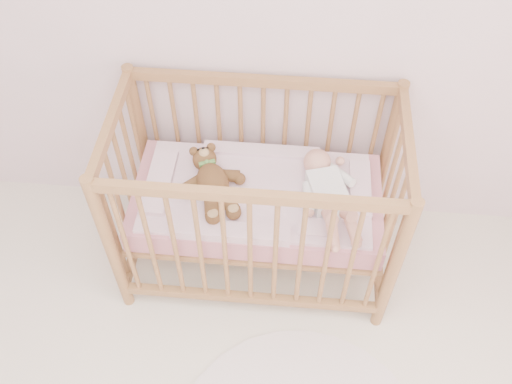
# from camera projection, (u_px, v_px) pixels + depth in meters

# --- Properties ---
(wall_back) EXTENTS (4.00, 0.02, 2.70)m
(wall_back) POSITION_uv_depth(u_px,v_px,m) (249.00, 1.00, 2.42)
(wall_back) COLOR silver
(wall_back) RESTS_ON floor
(crib) EXTENTS (1.36, 0.76, 1.00)m
(crib) POSITION_uv_depth(u_px,v_px,m) (257.00, 200.00, 2.82)
(crib) COLOR #A27144
(crib) RESTS_ON floor
(mattress) EXTENTS (1.22, 0.62, 0.13)m
(mattress) POSITION_uv_depth(u_px,v_px,m) (257.00, 201.00, 2.84)
(mattress) COLOR pink
(mattress) RESTS_ON crib
(blanket) EXTENTS (1.10, 0.58, 0.06)m
(blanket) POSITION_uv_depth(u_px,v_px,m) (257.00, 192.00, 2.78)
(blanket) COLOR #EFA5C0
(blanket) RESTS_ON mattress
(baby) EXTENTS (0.46, 0.66, 0.15)m
(baby) POSITION_uv_depth(u_px,v_px,m) (327.00, 190.00, 2.69)
(baby) COLOR white
(baby) RESTS_ON blanket
(teddy_bear) EXTENTS (0.49, 0.57, 0.13)m
(teddy_bear) POSITION_uv_depth(u_px,v_px,m) (213.00, 181.00, 2.71)
(teddy_bear) COLOR brown
(teddy_bear) RESTS_ON blanket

